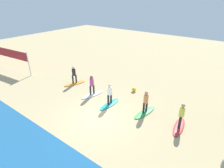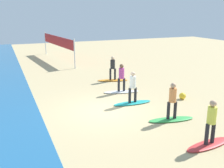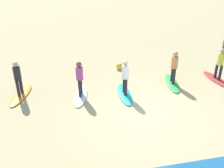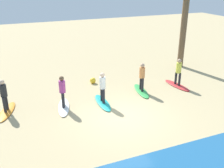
% 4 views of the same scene
% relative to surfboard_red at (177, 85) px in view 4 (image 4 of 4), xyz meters
% --- Properties ---
extents(ground_plane, '(60.00, 60.00, 0.00)m').
position_rel_surfboard_red_xyz_m(ground_plane, '(4.67, 2.17, -0.04)').
color(ground_plane, tan).
extents(surfboard_red, '(0.80, 2.15, 0.09)m').
position_rel_surfboard_red_xyz_m(surfboard_red, '(0.00, 0.00, 0.00)').
color(surfboard_red, red).
rests_on(surfboard_red, ground).
extents(surfer_red, '(0.32, 0.46, 1.64)m').
position_rel_surfboard_red_xyz_m(surfer_red, '(0.00, 0.00, 0.99)').
color(surfer_red, '#232328').
rests_on(surfer_red, surfboard_red).
extents(surfboard_green, '(0.92, 2.17, 0.09)m').
position_rel_surfboard_red_xyz_m(surfboard_green, '(2.43, -0.09, 0.00)').
color(surfboard_green, green).
rests_on(surfboard_green, ground).
extents(surfer_green, '(0.32, 0.46, 1.64)m').
position_rel_surfboard_red_xyz_m(surfer_green, '(2.43, -0.09, 0.99)').
color(surfer_green, '#232328').
rests_on(surfer_green, surfboard_green).
extents(surfboard_teal, '(0.65, 2.12, 0.09)m').
position_rel_surfboard_red_xyz_m(surfboard_teal, '(5.05, 0.50, 0.00)').
color(surfboard_teal, teal).
rests_on(surfboard_teal, ground).
extents(surfer_teal, '(0.32, 0.46, 1.64)m').
position_rel_surfboard_red_xyz_m(surfer_teal, '(5.05, 0.50, 0.99)').
color(surfer_teal, '#232328').
rests_on(surfer_teal, surfboard_teal).
extents(surfboard_white, '(1.02, 2.17, 0.09)m').
position_rel_surfboard_red_xyz_m(surfboard_white, '(7.07, 0.20, 0.00)').
color(surfboard_white, white).
rests_on(surfboard_white, ground).
extents(surfer_white, '(0.32, 0.45, 1.64)m').
position_rel_surfboard_red_xyz_m(surfer_white, '(7.07, 0.20, 0.99)').
color(surfer_white, '#232328').
rests_on(surfer_white, surfboard_white).
extents(surfboard_orange, '(1.19, 2.17, 0.09)m').
position_rel_surfboard_red_xyz_m(surfboard_orange, '(9.79, -0.39, 0.00)').
color(surfboard_orange, orange).
rests_on(surfboard_orange, ground).
extents(surfer_orange, '(0.32, 0.44, 1.64)m').
position_rel_surfboard_red_xyz_m(surfer_orange, '(9.79, -0.39, 0.99)').
color(surfer_orange, '#232328').
rests_on(surfer_orange, surfboard_orange).
extents(beach_ball, '(0.37, 0.37, 0.37)m').
position_rel_surfboard_red_xyz_m(beach_ball, '(4.64, -2.38, 0.14)').
color(beach_ball, yellow).
rests_on(beach_ball, ground).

